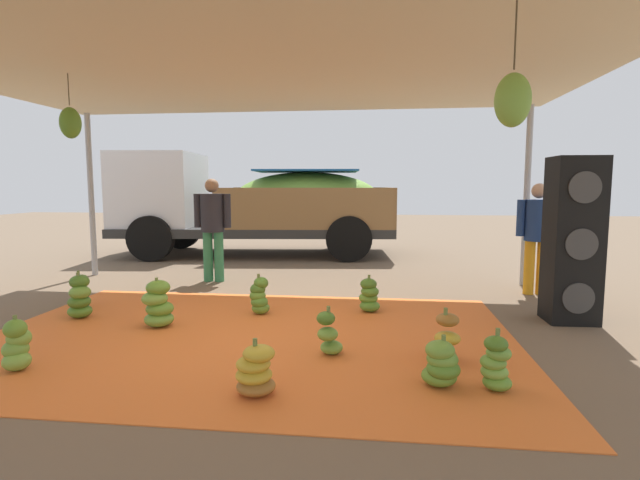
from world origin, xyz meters
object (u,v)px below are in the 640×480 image
(banana_bunch_5, at_px, (441,365))
(banana_bunch_7, at_px, (255,371))
(banana_bunch_4, at_px, (80,292))
(banana_bunch_6, at_px, (259,297))
(banana_bunch_0, at_px, (158,305))
(banana_bunch_8, at_px, (369,296))
(cargo_truck_main, at_px, (250,202))
(banana_bunch_1, at_px, (80,298))
(banana_bunch_10, at_px, (329,335))
(banana_bunch_3, at_px, (17,346))
(worker_1, at_px, (537,230))
(worker_0, at_px, (213,222))
(speaker_stack, at_px, (573,240))
(banana_bunch_2, at_px, (445,339))
(banana_bunch_9, at_px, (496,364))

(banana_bunch_5, height_order, banana_bunch_7, banana_bunch_7)
(banana_bunch_4, relative_size, banana_bunch_6, 0.97)
(banana_bunch_0, xyz_separation_m, banana_bunch_8, (2.43, 0.98, -0.05))
(cargo_truck_main, bearing_deg, banana_bunch_8, -59.89)
(banana_bunch_1, bearing_deg, banana_bunch_8, 12.01)
(banana_bunch_8, xyz_separation_m, banana_bunch_10, (-0.36, -1.70, -0.01))
(banana_bunch_0, bearing_deg, banana_bunch_8, 22.06)
(banana_bunch_3, distance_m, banana_bunch_4, 2.30)
(banana_bunch_3, bearing_deg, worker_1, 34.11)
(banana_bunch_1, xyz_separation_m, cargo_truck_main, (0.61, 5.84, 0.99))
(banana_bunch_10, height_order, cargo_truck_main, cargo_truck_main)
(banana_bunch_0, height_order, banana_bunch_7, banana_bunch_0)
(banana_bunch_1, relative_size, banana_bunch_3, 1.16)
(banana_bunch_1, xyz_separation_m, banana_bunch_8, (3.55, 0.76, -0.05))
(banana_bunch_3, bearing_deg, cargo_truck_main, 88.97)
(cargo_truck_main, bearing_deg, banana_bunch_10, -69.11)
(banana_bunch_4, height_order, banana_bunch_5, banana_bunch_4)
(worker_0, xyz_separation_m, speaker_stack, (5.13, -1.90, -0.04))
(banana_bunch_4, relative_size, cargo_truck_main, 0.08)
(banana_bunch_2, xyz_separation_m, worker_1, (1.74, 3.10, 0.76))
(worker_0, distance_m, speaker_stack, 5.47)
(banana_bunch_4, bearing_deg, banana_bunch_5, -24.94)
(banana_bunch_8, xyz_separation_m, speaker_stack, (2.42, -0.15, 0.78))
(banana_bunch_6, bearing_deg, banana_bunch_10, -53.62)
(banana_bunch_10, height_order, worker_1, worker_1)
(banana_bunch_2, bearing_deg, banana_bunch_3, -170.04)
(banana_bunch_10, height_order, worker_0, worker_0)
(speaker_stack, bearing_deg, banana_bunch_3, -157.69)
(banana_bunch_3, relative_size, banana_bunch_6, 0.96)
(banana_bunch_9, distance_m, worker_1, 4.04)
(banana_bunch_1, bearing_deg, worker_0, 71.32)
(banana_bunch_2, bearing_deg, cargo_truck_main, 118.41)
(banana_bunch_10, xyz_separation_m, speaker_stack, (2.78, 1.55, 0.79))
(banana_bunch_0, relative_size, banana_bunch_3, 1.17)
(banana_bunch_10, bearing_deg, worker_0, 124.21)
(banana_bunch_1, relative_size, cargo_truck_main, 0.09)
(banana_bunch_9, relative_size, speaker_stack, 0.25)
(banana_bunch_8, distance_m, worker_1, 2.93)
(banana_bunch_3, distance_m, worker_1, 6.76)
(banana_bunch_10, xyz_separation_m, worker_1, (2.84, 3.06, 0.77))
(banana_bunch_1, height_order, banana_bunch_2, banana_bunch_1)
(banana_bunch_3, bearing_deg, banana_bunch_7, -6.48)
(banana_bunch_2, xyz_separation_m, banana_bunch_7, (-1.58, -0.93, -0.02))
(banana_bunch_3, xyz_separation_m, banana_bunch_8, (3.08, 2.41, -0.01))
(banana_bunch_9, bearing_deg, worker_1, 68.99)
(banana_bunch_10, relative_size, speaker_stack, 0.24)
(banana_bunch_6, bearing_deg, banana_bunch_7, -76.80)
(banana_bunch_6, relative_size, worker_1, 0.31)
(banana_bunch_2, bearing_deg, banana_bunch_8, 113.12)
(worker_0, bearing_deg, banana_bunch_2, -45.35)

